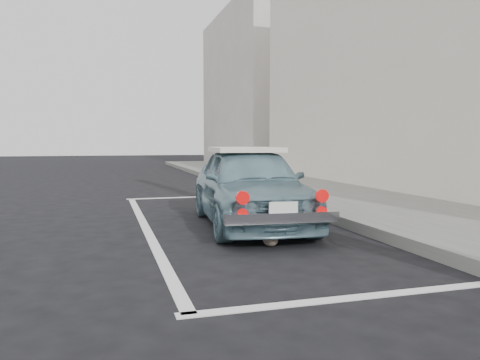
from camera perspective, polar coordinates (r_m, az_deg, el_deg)
name	(u,v)px	position (r m, az deg, el deg)	size (l,w,h in m)	color
ground	(282,284)	(4.16, 5.14, -12.52)	(80.00, 80.00, 0.00)	black
sidewalk	(436,221)	(7.45, 22.74, -4.60)	(2.80, 40.00, 0.15)	#60605C
building_far	(256,89)	(25.10, 1.92, 11.02)	(3.50, 10.00, 8.00)	#B4ADA4
pline_rear	(364,297)	(3.95, 14.87, -13.57)	(3.00, 0.12, 0.01)	silver
pline_front	(196,197)	(10.45, -5.42, -2.07)	(3.00, 0.12, 0.01)	silver
pline_side	(146,228)	(6.83, -11.41, -5.74)	(0.12, 7.00, 0.01)	silver
retro_coupe	(250,185)	(6.86, 1.19, -0.62)	(1.68, 3.57, 1.18)	#688E9A
cat	(271,238)	(5.55, 3.76, -7.06)	(0.22, 0.41, 0.22)	#64564C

